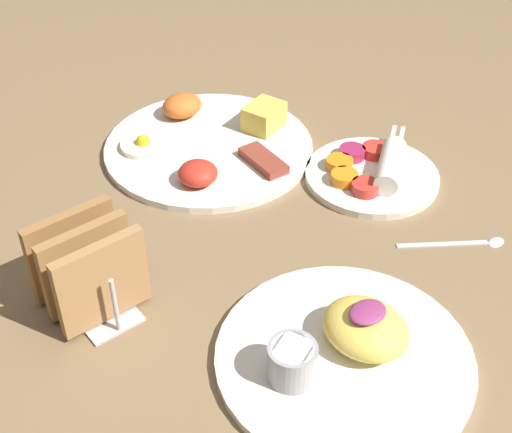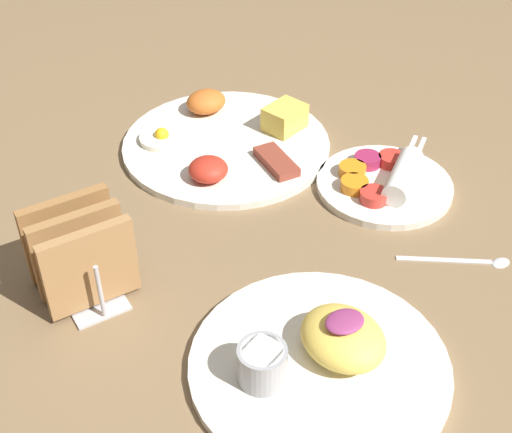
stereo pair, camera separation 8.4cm
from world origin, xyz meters
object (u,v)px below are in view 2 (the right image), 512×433
Objects in this scene: plate_foreground at (319,358)px; toast_rack at (80,254)px; plate_condiments at (385,181)px; plate_breakfast at (227,140)px.

plate_foreground is 0.28m from toast_rack.
plate_condiments is at bearing 39.20° from plate_foreground.
plate_breakfast is 1.14× the size of plate_foreground.
plate_foreground is (-0.25, -0.20, 0.00)m from plate_condiments.
plate_breakfast is at bearing 123.45° from plate_condiments.
plate_breakfast is at bearing 73.37° from plate_foreground.
toast_rack is (-0.27, -0.17, 0.04)m from plate_breakfast.
toast_rack is (-0.40, 0.03, 0.04)m from plate_condiments.
toast_rack is at bearing 176.32° from plate_condiments.
plate_foreground is at bearing -140.80° from plate_condiments.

